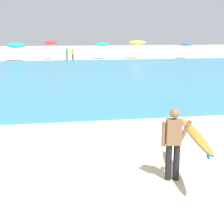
# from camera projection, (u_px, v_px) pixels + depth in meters

# --- Properties ---
(ground_plane) EXTENTS (160.00, 160.00, 0.00)m
(ground_plane) POSITION_uv_depth(u_px,v_px,m) (41.00, 195.00, 7.15)
(ground_plane) COLOR beige
(sea) EXTENTS (120.00, 28.00, 0.14)m
(sea) POSITION_uv_depth(u_px,v_px,m) (49.00, 76.00, 26.18)
(sea) COLOR teal
(sea) RESTS_ON ground
(surfer_with_board) EXTENTS (1.12, 2.75, 1.73)m
(surfer_with_board) POSITION_uv_depth(u_px,v_px,m) (183.00, 138.00, 7.68)
(surfer_with_board) COLOR black
(surfer_with_board) RESTS_ON ground
(beach_umbrella_1) EXTENTS (2.13, 2.16, 2.23)m
(beach_umbrella_1) POSITION_uv_depth(u_px,v_px,m) (16.00, 45.00, 39.74)
(beach_umbrella_1) COLOR beige
(beach_umbrella_1) RESTS_ON ground
(beach_umbrella_2) EXTENTS (1.77, 1.80, 2.45)m
(beach_umbrella_2) POSITION_uv_depth(u_px,v_px,m) (51.00, 42.00, 41.77)
(beach_umbrella_2) COLOR beige
(beach_umbrella_2) RESTS_ON ground
(beach_umbrella_3) EXTENTS (1.81, 1.83, 2.12)m
(beach_umbrella_3) POSITION_uv_depth(u_px,v_px,m) (102.00, 45.00, 42.99)
(beach_umbrella_3) COLOR beige
(beach_umbrella_3) RESTS_ON ground
(beach_umbrella_4) EXTENTS (2.21, 2.22, 2.37)m
(beach_umbrella_4) POSITION_uv_depth(u_px,v_px,m) (138.00, 43.00, 43.46)
(beach_umbrella_4) COLOR beige
(beach_umbrella_4) RESTS_ON ground
(beach_umbrella_5) EXTENTS (1.79, 1.79, 2.02)m
(beach_umbrella_5) POSITION_uv_depth(u_px,v_px,m) (186.00, 44.00, 43.79)
(beach_umbrella_5) COLOR beige
(beach_umbrella_5) RESTS_ON ground
(beachgoer_near_row_left) EXTENTS (0.32, 0.20, 1.58)m
(beachgoer_near_row_left) POSITION_uv_depth(u_px,v_px,m) (73.00, 54.00, 39.99)
(beachgoer_near_row_left) COLOR #383842
(beachgoer_near_row_left) RESTS_ON ground
(beachgoer_near_row_mid) EXTENTS (0.32, 0.20, 1.58)m
(beachgoer_near_row_mid) POSITION_uv_depth(u_px,v_px,m) (67.00, 53.00, 41.42)
(beachgoer_near_row_mid) COLOR #383842
(beachgoer_near_row_mid) RESTS_ON ground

